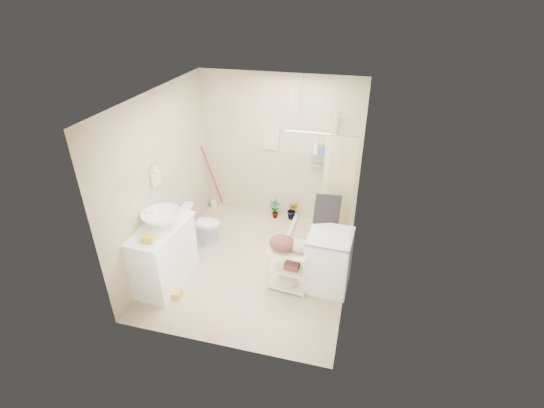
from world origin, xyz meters
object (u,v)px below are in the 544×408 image
at_px(washing_machine, 329,261).
at_px(laundry_rack, 289,265).
at_px(vanity, 162,255).
at_px(toilet, 202,224).

height_order(washing_machine, laundry_rack, washing_machine).
bearing_deg(vanity, laundry_rack, 13.35).
height_order(vanity, washing_machine, vanity).
bearing_deg(laundry_rack, vanity, -164.05).
relative_size(vanity, washing_machine, 1.23).
bearing_deg(washing_machine, vanity, -164.98).
distance_m(toilet, washing_machine, 2.26).
xyz_separation_m(vanity, washing_machine, (2.30, 0.50, -0.03)).
distance_m(vanity, laundry_rack, 1.80).
xyz_separation_m(toilet, laundry_rack, (1.65, -0.77, 0.06)).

